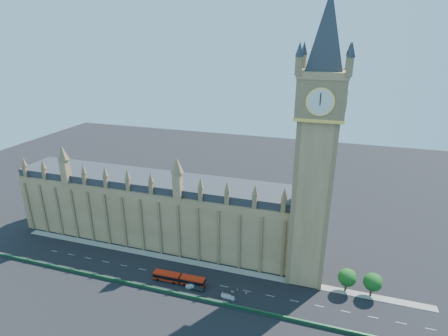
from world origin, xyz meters
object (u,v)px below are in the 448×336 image
(car_grey, at_px, (198,288))
(red_bus, at_px, (179,279))
(car_white, at_px, (228,297))
(car_silver, at_px, (193,287))

(car_grey, bearing_deg, red_bus, 78.38)
(red_bus, height_order, car_grey, red_bus)
(car_grey, bearing_deg, car_white, -94.57)
(car_grey, relative_size, car_white, 1.01)
(red_bus, height_order, car_silver, red_bus)
(red_bus, relative_size, car_silver, 3.88)
(red_bus, xyz_separation_m, car_silver, (5.74, -1.44, -0.89))
(car_silver, relative_size, car_white, 1.03)
(red_bus, height_order, car_white, red_bus)
(car_grey, xyz_separation_m, car_silver, (-1.96, 0.16, -0.01))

